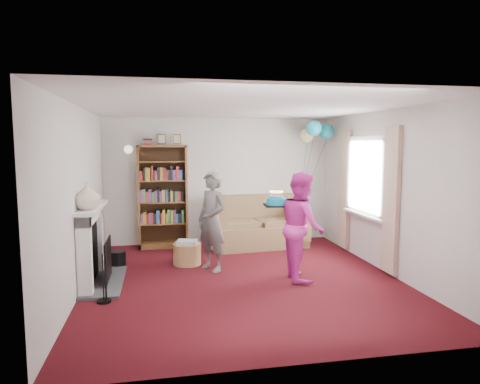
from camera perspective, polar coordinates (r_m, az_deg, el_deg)
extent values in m
plane|color=#35080D|center=(6.42, 0.42, -11.56)|extent=(5.00, 5.00, 0.00)
cube|color=silver|center=(8.62, -2.79, 1.54)|extent=(4.50, 0.02, 2.50)
cube|color=silver|center=(6.13, -20.76, -0.85)|extent=(0.02, 5.00, 2.50)
cube|color=silver|center=(6.95, 19.05, 0.02)|extent=(0.02, 5.00, 2.50)
cube|color=white|center=(6.13, 0.44, 11.31)|extent=(4.50, 5.00, 0.01)
cube|color=#3F3F42|center=(6.55, -17.73, -11.33)|extent=(0.55, 1.40, 0.04)
cube|color=white|center=(5.91, -20.01, -8.21)|extent=(0.18, 0.14, 1.06)
cube|color=white|center=(6.97, -18.56, -5.95)|extent=(0.18, 0.14, 1.06)
cube|color=white|center=(6.35, -19.38, -2.85)|extent=(0.18, 1.24, 0.16)
cube|color=white|center=(6.33, -19.15, -1.95)|extent=(0.28, 1.35, 0.05)
cube|color=black|center=(6.45, -19.39, -7.42)|extent=(0.10, 0.80, 0.86)
cube|color=black|center=(6.45, -17.20, -8.71)|extent=(0.02, 0.70, 0.60)
cylinder|color=black|center=(5.71, -17.79, -10.82)|extent=(0.18, 0.18, 0.64)
cylinder|color=black|center=(7.27, -15.96, -8.60)|extent=(0.26, 0.26, 0.26)
cube|color=white|center=(7.41, 16.63, 6.87)|extent=(0.08, 1.30, 0.08)
cube|color=white|center=(7.50, 16.33, -2.71)|extent=(0.08, 1.30, 0.08)
cube|color=white|center=(7.45, 16.69, 2.05)|extent=(0.01, 1.15, 1.20)
cube|color=white|center=(7.49, 16.12, -2.95)|extent=(0.14, 1.32, 0.04)
cube|color=#C4B794|center=(6.74, 19.50, -1.04)|extent=(0.07, 0.38, 2.20)
cube|color=#C4B794|center=(8.19, 13.74, 0.40)|extent=(0.07, 0.38, 2.20)
cylinder|color=gold|center=(8.46, -14.63, 5.66)|extent=(0.04, 0.12, 0.04)
sphere|color=white|center=(8.37, -14.67, 5.51)|extent=(0.16, 0.16, 0.16)
cube|color=#472B14|center=(8.51, -10.27, -0.44)|extent=(0.93, 0.04, 1.96)
cube|color=brown|center=(8.33, -13.32, -0.65)|extent=(0.04, 0.42, 1.96)
cube|color=brown|center=(8.34, -7.20, -0.53)|extent=(0.04, 0.42, 1.96)
cube|color=brown|center=(8.26, -10.39, 6.04)|extent=(0.93, 0.42, 0.04)
cube|color=brown|center=(8.49, -10.13, -6.84)|extent=(0.93, 0.42, 0.10)
cube|color=brown|center=(8.40, -10.19, -4.09)|extent=(0.85, 0.38, 0.03)
cube|color=brown|center=(8.34, -10.24, -1.29)|extent=(0.85, 0.38, 0.02)
cube|color=brown|center=(8.29, -10.30, 1.54)|extent=(0.85, 0.38, 0.02)
cube|color=brown|center=(8.27, -10.35, 4.03)|extent=(0.85, 0.38, 0.02)
cube|color=maroon|center=(8.25, -12.21, 6.56)|extent=(0.16, 0.22, 0.12)
cube|color=brown|center=(8.31, -10.41, 6.94)|extent=(0.16, 0.02, 0.20)
cube|color=brown|center=(8.32, -8.40, 6.97)|extent=(0.16, 0.02, 0.20)
cube|color=brown|center=(8.39, 2.26, -5.75)|extent=(1.82, 0.96, 0.43)
cube|color=brown|center=(8.67, 1.74, -2.83)|extent=(1.82, 0.24, 0.75)
cube|color=brown|center=(8.21, -3.13, -4.50)|extent=(0.24, 0.91, 0.59)
cube|color=brown|center=(8.56, 7.45, -4.09)|extent=(0.24, 0.91, 0.59)
cube|color=brown|center=(8.19, -0.39, -4.29)|extent=(0.77, 0.66, 0.12)
cube|color=brown|center=(8.37, 5.12, -4.08)|extent=(0.77, 0.66, 0.12)
cylinder|color=#9F744A|center=(7.19, -7.06, -8.21)|extent=(0.46, 0.46, 0.34)
cube|color=beige|center=(7.14, -7.09, -6.64)|extent=(0.32, 0.25, 0.06)
imported|color=black|center=(6.71, -3.76, -3.90)|extent=(0.63, 0.68, 1.56)
imported|color=#CF2997|center=(6.34, 8.26, -4.48)|extent=(0.67, 0.82, 1.58)
cube|color=black|center=(6.40, 4.87, -1.78)|extent=(0.35, 0.35, 0.02)
cylinder|color=#0D819B|center=(6.39, 4.88, -1.25)|extent=(0.30, 0.30, 0.10)
cylinder|color=#0D819B|center=(6.38, 4.88, -0.71)|extent=(0.22, 0.22, 0.04)
cylinder|color=#D15D87|center=(6.40, 5.65, -0.39)|extent=(0.01, 0.01, 0.09)
sphere|color=orange|center=(6.40, 5.65, 0.06)|extent=(0.02, 0.02, 0.02)
cylinder|color=#D15D87|center=(6.44, 5.49, -0.35)|extent=(0.01, 0.01, 0.09)
sphere|color=orange|center=(6.43, 5.50, 0.09)|extent=(0.02, 0.02, 0.02)
cylinder|color=#D15D87|center=(6.46, 5.24, -0.32)|extent=(0.01, 0.01, 0.09)
sphere|color=orange|center=(6.45, 5.24, 0.12)|extent=(0.02, 0.02, 0.02)
cylinder|color=#D15D87|center=(6.47, 4.92, -0.31)|extent=(0.01, 0.01, 0.09)
sphere|color=orange|center=(6.46, 4.92, 0.13)|extent=(0.02, 0.02, 0.02)
cylinder|color=#D15D87|center=(6.46, 4.60, -0.31)|extent=(0.01, 0.01, 0.09)
sphere|color=orange|center=(6.46, 4.60, 0.13)|extent=(0.02, 0.02, 0.02)
cylinder|color=#D15D87|center=(6.44, 4.32, -0.33)|extent=(0.01, 0.01, 0.09)
sphere|color=orange|center=(6.44, 4.33, 0.11)|extent=(0.02, 0.02, 0.02)
cylinder|color=#D15D87|center=(6.41, 4.14, -0.36)|extent=(0.01, 0.01, 0.09)
sphere|color=orange|center=(6.40, 4.15, 0.08)|extent=(0.02, 0.02, 0.02)
cylinder|color=#D15D87|center=(6.37, 4.09, -0.40)|extent=(0.01, 0.01, 0.09)
sphere|color=orange|center=(6.37, 4.09, 0.05)|extent=(0.02, 0.02, 0.02)
cylinder|color=#D15D87|center=(6.34, 4.18, -0.44)|extent=(0.01, 0.01, 0.09)
sphere|color=orange|center=(6.33, 4.18, 0.01)|extent=(0.02, 0.02, 0.02)
cylinder|color=#D15D87|center=(6.31, 4.39, -0.47)|extent=(0.01, 0.01, 0.09)
sphere|color=orange|center=(6.30, 4.39, -0.02)|extent=(0.02, 0.02, 0.02)
cylinder|color=#D15D87|center=(6.29, 4.68, -0.49)|extent=(0.01, 0.01, 0.09)
sphere|color=orange|center=(6.29, 4.69, -0.04)|extent=(0.02, 0.02, 0.02)
cylinder|color=#D15D87|center=(6.29, 5.02, -0.50)|extent=(0.01, 0.01, 0.09)
sphere|color=orange|center=(6.29, 5.02, -0.05)|extent=(0.02, 0.02, 0.02)
cylinder|color=#D15D87|center=(6.31, 5.33, -0.49)|extent=(0.01, 0.01, 0.09)
sphere|color=orange|center=(6.30, 5.34, -0.04)|extent=(0.02, 0.02, 0.02)
cylinder|color=#D15D87|center=(6.33, 5.56, -0.46)|extent=(0.01, 0.01, 0.09)
sphere|color=orange|center=(6.33, 5.57, -0.01)|extent=(0.02, 0.02, 0.02)
cylinder|color=#D15D87|center=(6.37, 5.67, -0.42)|extent=(0.01, 0.01, 0.09)
sphere|color=orange|center=(6.36, 5.68, 0.02)|extent=(0.02, 0.02, 0.02)
sphere|color=#3F3F3F|center=(8.33, 7.90, -2.54)|extent=(0.02, 0.02, 0.02)
sphere|color=teal|center=(8.57, 11.46, 7.88)|extent=(0.30, 0.30, 0.30)
sphere|color=#D4CE81|center=(8.63, 8.93, 7.52)|extent=(0.30, 0.30, 0.30)
sphere|color=teal|center=(8.28, 9.83, 8.39)|extent=(0.30, 0.30, 0.30)
imported|color=beige|center=(5.96, -19.71, -0.50)|extent=(0.45, 0.45, 0.36)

